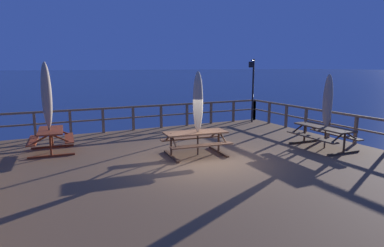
% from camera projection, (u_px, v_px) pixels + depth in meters
% --- Properties ---
extents(ground_plane, '(600.00, 600.00, 0.00)m').
position_uv_depth(ground_plane, '(204.00, 181.00, 10.12)').
color(ground_plane, navy).
extents(wooden_deck, '(12.27, 11.39, 0.68)m').
position_uv_depth(wooden_deck, '(204.00, 170.00, 10.06)').
color(wooden_deck, brown).
rests_on(wooden_deck, ground).
extents(railing_waterside_far, '(12.07, 0.10, 1.09)m').
position_uv_depth(railing_waterside_far, '(147.00, 113.00, 14.79)').
color(railing_waterside_far, brown).
rests_on(railing_waterside_far, wooden_deck).
extents(railing_side_right, '(0.10, 11.19, 1.09)m').
position_uv_depth(railing_side_right, '(342.00, 122.00, 12.44)').
color(railing_side_right, brown).
rests_on(railing_side_right, wooden_deck).
extents(picnic_table_mid_centre, '(1.52, 1.75, 0.78)m').
position_uv_depth(picnic_table_mid_centre, '(51.00, 136.00, 10.81)').
color(picnic_table_mid_centre, '#993819').
rests_on(picnic_table_mid_centre, wooden_deck).
extents(picnic_table_mid_right, '(1.46, 2.20, 0.78)m').
position_uv_depth(picnic_table_mid_right, '(323.00, 132.00, 11.37)').
color(picnic_table_mid_right, brown).
rests_on(picnic_table_mid_right, wooden_deck).
extents(picnic_table_mid_left, '(2.13, 1.57, 0.78)m').
position_uv_depth(picnic_table_mid_left, '(196.00, 138.00, 10.47)').
color(picnic_table_mid_left, brown).
rests_on(picnic_table_mid_left, wooden_deck).
extents(patio_umbrella_short_mid, '(0.32, 0.32, 2.99)m').
position_uv_depth(patio_umbrella_short_mid, '(47.00, 96.00, 10.50)').
color(patio_umbrella_short_mid, '#4C3828').
rests_on(patio_umbrella_short_mid, wooden_deck).
extents(patio_umbrella_short_back, '(0.32, 0.32, 2.59)m').
position_uv_depth(patio_umbrella_short_back, '(328.00, 102.00, 11.16)').
color(patio_umbrella_short_back, '#4C3828').
rests_on(patio_umbrella_short_back, wooden_deck).
extents(patio_umbrella_short_front, '(0.32, 0.32, 2.69)m').
position_uv_depth(patio_umbrella_short_front, '(198.00, 103.00, 10.24)').
color(patio_umbrella_short_front, '#4C3828').
rests_on(patio_umbrella_short_front, wooden_deck).
extents(lamp_post_hooked, '(0.55, 0.52, 3.20)m').
position_uv_depth(lamp_post_hooked, '(252.00, 81.00, 16.21)').
color(lamp_post_hooked, black).
rests_on(lamp_post_hooked, wooden_deck).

